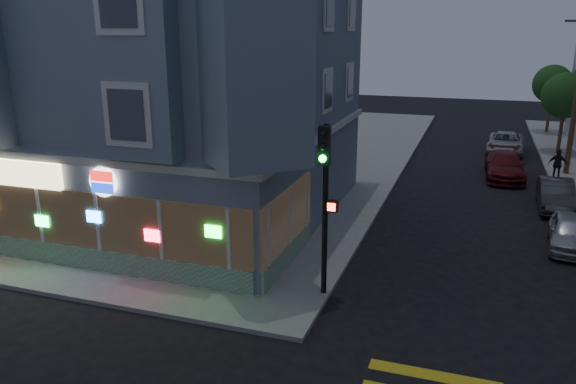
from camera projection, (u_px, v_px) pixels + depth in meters
The scene contains 11 objects.
ground at pixel (167, 363), 14.28m from camera, with size 120.00×120.00×0.00m, color black.
sidewalk_nw at pixel (168, 148), 39.33m from camera, with size 33.00×42.00×0.15m, color gray.
corner_building at pixel (169, 85), 24.47m from camera, with size 14.60×14.60×11.40m.
street_tree_near at pixel (565, 96), 36.62m from camera, with size 3.00×3.00×5.30m.
street_tree_far at pixel (553, 84), 43.89m from camera, with size 3.00×3.00×5.30m.
pedestrian_b at pixel (558, 164), 30.69m from camera, with size 1.00×0.42×1.71m, color black.
parked_car_a at pixel (570, 233), 21.53m from camera, with size 1.52×3.78×1.29m, color #B3B6BB.
parked_car_b at pixel (556, 195), 26.24m from camera, with size 1.46×4.19×1.38m, color #353839.
parked_car_c at pixel (505, 166), 31.60m from camera, with size 2.04×5.01×1.45m, color maroon.
parked_car_d at pixel (505, 143), 38.03m from camera, with size 2.28×4.94×1.37m, color #ACB2B7.
traffic_signal at pixel (325, 183), 16.63m from camera, with size 0.64×0.60×5.38m.
Camera 1 is at (6.96, -10.80, 8.22)m, focal length 35.00 mm.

